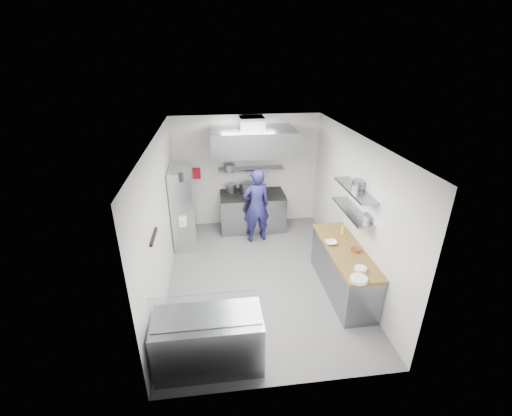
{
  "coord_description": "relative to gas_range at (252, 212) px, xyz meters",
  "views": [
    {
      "loc": [
        -0.8,
        -5.65,
        4.13
      ],
      "look_at": [
        0.0,
        0.6,
        1.25
      ],
      "focal_mm": 24.0,
      "sensor_mm": 36.0,
      "label": 1
    }
  ],
  "objects": [
    {
      "name": "shelf_pot_d",
      "position": [
        1.62,
        -2.38,
        1.56
      ],
      "size": [
        0.24,
        0.24,
        0.14
      ],
      "primitive_type": "cylinder",
      "color": "slate",
      "rests_on": "wall_shelf_upper"
    },
    {
      "name": "cooktop",
      "position": [
        0.0,
        0.0,
        0.48
      ],
      "size": [
        1.57,
        0.78,
        0.06
      ],
      "primitive_type": "cube",
      "color": "black",
      "rests_on": "gas_range"
    },
    {
      "name": "wire_rack",
      "position": [
        -1.63,
        -0.56,
        0.48
      ],
      "size": [
        0.5,
        0.9,
        1.85
      ],
      "primitive_type": "cube",
      "color": "silver",
      "rests_on": "floor"
    },
    {
      "name": "prep_counter_base",
      "position": [
        1.38,
        -2.7,
        -0.03
      ],
      "size": [
        0.62,
        2.0,
        0.84
      ],
      "primitive_type": "cube",
      "color": "gray",
      "rests_on": "floor"
    },
    {
      "name": "ceiling",
      "position": [
        -0.1,
        -2.1,
        2.35
      ],
      "size": [
        5.0,
        5.0,
        0.0
      ],
      "primitive_type": "plane",
      "rotation": [
        3.14,
        0.0,
        0.0
      ],
      "color": "silver",
      "rests_on": "wall_back"
    },
    {
      "name": "shelf_pot_a",
      "position": [
        -0.54,
        0.01,
        1.18
      ],
      "size": [
        0.27,
        0.27,
        0.18
      ],
      "primitive_type": "cylinder",
      "color": "slate",
      "rests_on": "over_range_shelf"
    },
    {
      "name": "extractor_hood",
      "position": [
        0.0,
        -0.18,
        1.85
      ],
      "size": [
        1.9,
        1.15,
        0.55
      ],
      "primitive_type": "cube",
      "color": "gray",
      "rests_on": "wall_back"
    },
    {
      "name": "wall_shelf_lower",
      "position": [
        1.54,
        -2.4,
        1.05
      ],
      "size": [
        0.3,
        1.3,
        0.04
      ],
      "primitive_type": "cube",
      "color": "gray",
      "rests_on": "wall_right"
    },
    {
      "name": "wall_left",
      "position": [
        -1.9,
        -2.1,
        0.95
      ],
      "size": [
        2.8,
        5.0,
        0.02
      ],
      "primitive_type": "cube",
      "rotation": [
        1.57,
        0.0,
        1.57
      ],
      "color": "white",
      "rests_on": "floor"
    },
    {
      "name": "mixing_bowl",
      "position": [
        1.17,
        -2.5,
        0.48
      ],
      "size": [
        0.22,
        0.22,
        0.05
      ],
      "primitive_type": "imported",
      "rotation": [
        0.0,
        0.0,
        -0.02
      ],
      "color": "white",
      "rests_on": "prep_counter_top"
    },
    {
      "name": "plate_stack_a",
      "position": [
        1.23,
        -3.64,
        0.48
      ],
      "size": [
        0.27,
        0.27,
        0.06
      ],
      "primitive_type": "cylinder",
      "color": "white",
      "rests_on": "prep_counter_top"
    },
    {
      "name": "squeeze_bottle",
      "position": [
        1.51,
        -2.17,
        0.54
      ],
      "size": [
        0.05,
        0.05,
        0.18
      ],
      "primitive_type": "cylinder",
      "color": "yellow",
      "rests_on": "prep_counter_top"
    },
    {
      "name": "chef",
      "position": [
        0.02,
        -0.61,
        0.44
      ],
      "size": [
        0.73,
        0.56,
        1.78
      ],
      "primitive_type": "imported",
      "rotation": [
        0.0,
        0.0,
        3.36
      ],
      "color": "navy",
      "rests_on": "floor"
    },
    {
      "name": "plate_stack_b",
      "position": [
        1.37,
        -3.38,
        0.48
      ],
      "size": [
        0.19,
        0.19,
        0.06
      ],
      "primitive_type": "cylinder",
      "color": "white",
      "rests_on": "prep_counter_top"
    },
    {
      "name": "knife_strip",
      "position": [
        -1.88,
        -3.0,
        1.1
      ],
      "size": [
        0.04,
        0.55,
        0.05
      ],
      "primitive_type": "cube",
      "color": "black",
      "rests_on": "wall_left"
    },
    {
      "name": "wall_shelf_upper",
      "position": [
        1.54,
        -2.4,
        1.47
      ],
      "size": [
        0.3,
        1.3,
        0.04
      ],
      "primitive_type": "cube",
      "color": "gray",
      "rests_on": "wall_right"
    },
    {
      "name": "red_firebox",
      "position": [
        -1.35,
        0.34,
        0.97
      ],
      "size": [
        0.22,
        0.1,
        0.26
      ],
      "primitive_type": "cube",
      "color": "#A70D22",
      "rests_on": "wall_back"
    },
    {
      "name": "display_glass",
      "position": [
        -1.1,
        -4.22,
        0.62
      ],
      "size": [
        1.47,
        0.19,
        0.42
      ],
      "primitive_type": "cube",
      "rotation": [
        -0.38,
        0.0,
        0.0
      ],
      "color": "silver",
      "rests_on": "display_case"
    },
    {
      "name": "prep_counter_top",
      "position": [
        1.38,
        -2.7,
        0.42
      ],
      "size": [
        0.65,
        2.04,
        0.06
      ],
      "primitive_type": "cube",
      "color": "brown",
      "rests_on": "prep_counter_base"
    },
    {
      "name": "over_range_shelf",
      "position": [
        0.0,
        0.24,
        1.07
      ],
      "size": [
        1.6,
        0.3,
        0.04
      ],
      "primitive_type": "cube",
      "color": "gray",
      "rests_on": "wall_back"
    },
    {
      "name": "stock_pot_left",
      "position": [
        -0.51,
        0.19,
        0.61
      ],
      "size": [
        0.28,
        0.28,
        0.2
      ],
      "primitive_type": "cylinder",
      "color": "slate",
      "rests_on": "cooktop"
    },
    {
      "name": "rack_jar",
      "position": [
        -1.58,
        -1.0,
        1.35
      ],
      "size": [
        0.1,
        0.1,
        0.18
      ],
      "primitive_type": "cylinder",
      "color": "black",
      "rests_on": "wire_rack"
    },
    {
      "name": "copper_pan",
      "position": [
        1.53,
        -2.8,
        0.48
      ],
      "size": [
        0.17,
        0.17,
        0.06
      ],
      "primitive_type": "cylinder",
      "color": "#BF6335",
      "rests_on": "prep_counter_top"
    },
    {
      "name": "shelf_pot_c",
      "position": [
        1.69,
        -2.82,
        1.12
      ],
      "size": [
        0.24,
        0.24,
        0.1
      ],
      "primitive_type": "cylinder",
      "color": "slate",
      "rests_on": "wall_shelf_lower"
    },
    {
      "name": "gas_range",
      "position": [
        0.0,
        0.0,
        0.0
      ],
      "size": [
        1.6,
        0.8,
        0.9
      ],
      "primitive_type": "cube",
      "color": "gray",
      "rests_on": "floor"
    },
    {
      "name": "rack_bin_b",
      "position": [
        -1.63,
        -0.62,
        0.85
      ],
      "size": [
        0.14,
        0.18,
        0.16
      ],
      "primitive_type": "cube",
      "color": "yellow",
      "rests_on": "wire_rack"
    },
    {
      "name": "wall_right",
      "position": [
        1.7,
        -2.1,
        0.95
      ],
      "size": [
        2.8,
        5.0,
        0.02
      ],
      "primitive_type": "cube",
      "rotation": [
        1.57,
        0.0,
        -1.57
      ],
      "color": "white",
      "rests_on": "floor"
    },
    {
      "name": "display_case",
      "position": [
        -1.1,
        -4.1,
        -0.03
      ],
      "size": [
        1.5,
        0.7,
        0.85
      ],
      "primitive_type": "cube",
      "color": "gray",
      "rests_on": "floor"
    },
    {
      "name": "rack_bin_a",
      "position": [
        -1.63,
        -1.03,
        0.35
      ],
      "size": [
        0.15,
        0.19,
        0.17
      ],
      "primitive_type": "cube",
      "color": "white",
      "rests_on": "wire_rack"
    },
    {
      "name": "hood_duct",
      "position": [
        0.0,
        0.05,
        2.23
      ],
      "size": [
        0.55,
        0.55,
        0.24
      ],
      "primitive_type": "cube",
      "color": "slate",
      "rests_on": "extractor_hood"
    },
    {
      "name": "wall_back",
      "position": [
        -0.1,
        0.4,
        0.95
      ],
      "size": [
        3.6,
        2.8,
        0.02
      ],
      "primitive_type": "cube",
      "rotation": [
        1.57,
        0.0,
        0.0
      ],
      "color": "white",
      "rests_on": "floor"
    },
    {
      "name": "stock_pot_mid",
      "position": [
        -0.13,
        0.11,
        0.63
      ],
      "size": [
        0.35,
        0.35,
        0.24
      ],
      "primitive_type": "cylinder",
      "color": "slate",
      "rests_on": "cooktop"
    },
    {
      "name": "wall_front",
      "position": [
        -0.1,
        -4.6,
        0.95
      ],
      "size": [
        3.6,
        2.8,
        0.02
      ],
      "primitive_type": "cube",
      "rotation": [
        -1.57,
        0.0,
        0.0
      ],
      "color": "white",
      "rests_on": "floor"
    },
    {
      "name": "floor",
      "position": [
        -0.1,
        -2.1,
        -0.45
      ],
      "size": [
        5.0,
        5.0,
        0.0
      ],
      "primitive_type": "plane",
      "color": "#58585B",
      "rests_on": "ground"
    }
  ]
}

